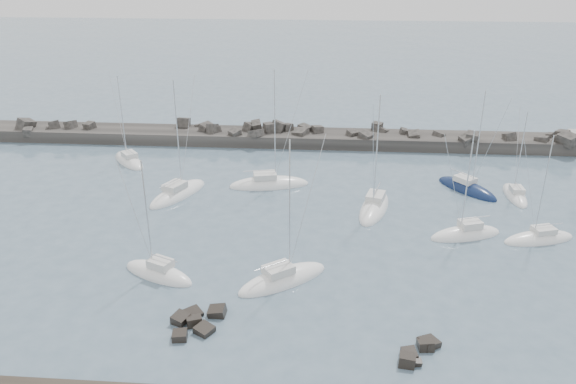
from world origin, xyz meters
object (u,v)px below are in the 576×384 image
object	(u,v)px
sailboat_3	(269,185)
sailboat_9	(515,196)
sailboat_2	(178,194)
sailboat_4	(159,274)
sailboat_5	(374,208)
sailboat_8	(466,235)
sailboat_10	(539,239)
sailboat_6	(283,280)
sailboat_7	(467,189)
sailboat_1	(129,161)

from	to	relation	value
sailboat_3	sailboat_9	distance (m)	30.76
sailboat_2	sailboat_4	size ratio (longest dim) A/B	1.23
sailboat_4	sailboat_5	bearing A→B (deg)	37.23
sailboat_8	sailboat_10	bearing A→B (deg)	-2.64
sailboat_9	sailboat_10	bearing A→B (deg)	-94.03
sailboat_6	sailboat_8	bearing A→B (deg)	28.70
sailboat_6	sailboat_9	size ratio (longest dim) A/B	1.29
sailboat_7	sailboat_9	size ratio (longest dim) A/B	1.22
sailboat_3	sailboat_5	size ratio (longest dim) A/B	1.07
sailboat_1	sailboat_5	size ratio (longest dim) A/B	0.88
sailboat_5	sailboat_6	xyz separation A→B (m)	(-9.44, -16.20, -0.01)
sailboat_5	sailboat_6	bearing A→B (deg)	-120.23
sailboat_7	sailboat_10	xyz separation A→B (m)	(4.72, -12.92, -0.01)
sailboat_2	sailboat_10	xyz separation A→B (m)	(40.89, -8.56, -0.02)
sailboat_2	sailboat_10	size ratio (longest dim) A/B	1.23
sailboat_3	sailboat_10	xyz separation A→B (m)	(29.94, -12.45, -0.02)
sailboat_7	sailboat_5	bearing A→B (deg)	-151.26
sailboat_6	sailboat_8	xyz separation A→B (m)	(18.76, 10.27, 0.01)
sailboat_2	sailboat_5	size ratio (longest dim) A/B	1.02
sailboat_7	sailboat_10	bearing A→B (deg)	-69.92
sailboat_3	sailboat_9	world-z (taller)	sailboat_3
sailboat_3	sailboat_7	distance (m)	25.23
sailboat_3	sailboat_2	bearing A→B (deg)	-160.42
sailboat_1	sailboat_5	distance (m)	36.54
sailboat_2	sailboat_5	xyz separation A→B (m)	(24.06, -2.28, 0.01)
sailboat_4	sailboat_9	distance (m)	44.17
sailboat_4	sailboat_6	world-z (taller)	sailboat_6
sailboat_3	sailboat_5	bearing A→B (deg)	-25.21
sailboat_8	sailboat_10	xyz separation A→B (m)	(7.50, -0.35, -0.03)
sailboat_4	sailboat_8	bearing A→B (deg)	18.41
sailboat_2	sailboat_6	size ratio (longest dim) A/B	1.05
sailboat_1	sailboat_10	world-z (taller)	sailboat_1
sailboat_9	sailboat_8	bearing A→B (deg)	-127.03
sailboat_6	sailboat_8	world-z (taller)	sailboat_6
sailboat_6	sailboat_1	bearing A→B (deg)	129.84
sailboat_4	sailboat_7	distance (m)	40.28
sailboat_5	sailboat_6	size ratio (longest dim) A/B	1.02
sailboat_5	sailboat_8	xyz separation A→B (m)	(9.32, -5.93, 0.00)
sailboat_5	sailboat_2	bearing A→B (deg)	174.59
sailboat_3	sailboat_4	world-z (taller)	sailboat_3
sailboat_5	sailboat_10	distance (m)	17.96
sailboat_7	sailboat_8	xyz separation A→B (m)	(-2.78, -12.57, 0.01)
sailboat_6	sailboat_9	distance (m)	34.43
sailboat_1	sailboat_2	bearing A→B (deg)	-47.78
sailboat_2	sailboat_8	xyz separation A→B (m)	(33.39, -8.21, 0.01)
sailboat_3	sailboat_6	xyz separation A→B (m)	(3.68, -22.38, 0.00)
sailboat_3	sailboat_7	world-z (taller)	sailboat_3
sailboat_10	sailboat_8	bearing A→B (deg)	177.36
sailboat_3	sailboat_1	bearing A→B (deg)	161.26
sailboat_9	sailboat_6	bearing A→B (deg)	-141.83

